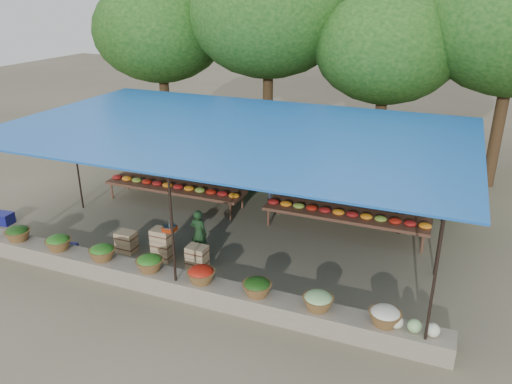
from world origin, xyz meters
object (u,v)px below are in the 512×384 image
at_px(weighing_scale, 170,228).
at_px(blue_crate_front, 66,251).
at_px(crate_counter, 161,247).
at_px(vendor_seated, 199,233).
at_px(blue_crate_back, 3,218).

bearing_deg(weighing_scale, blue_crate_front, -163.02).
xyz_separation_m(crate_counter, weighing_scale, (0.26, -0.00, 0.53)).
bearing_deg(vendor_seated, blue_crate_back, 7.97).
height_order(blue_crate_front, blue_crate_back, blue_crate_back).
distance_m(weighing_scale, blue_crate_back, 5.26).
bearing_deg(crate_counter, blue_crate_back, 179.62).
xyz_separation_m(vendor_seated, blue_crate_back, (-5.69, -0.44, -0.43)).
xyz_separation_m(weighing_scale, blue_crate_front, (-2.41, -0.74, -0.70)).
relative_size(crate_counter, blue_crate_back, 4.70).
distance_m(crate_counter, weighing_scale, 0.59).
height_order(crate_counter, weighing_scale, weighing_scale).
relative_size(vendor_seated, blue_crate_front, 2.45).
bearing_deg(vendor_seated, weighing_scale, 48.20).
relative_size(weighing_scale, blue_crate_back, 0.63).
bearing_deg(vendor_seated, blue_crate_front, 26.26).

